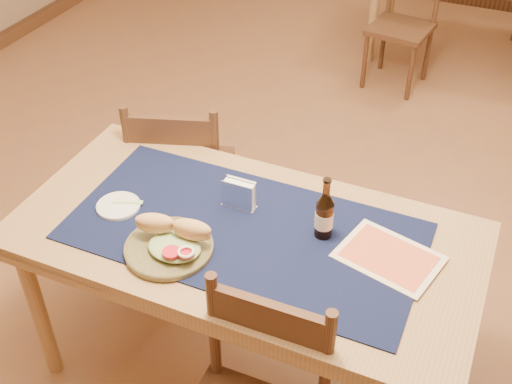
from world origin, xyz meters
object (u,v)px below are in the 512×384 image
at_px(chair_main_far, 182,175).
at_px(sandwich_plate, 171,243).
at_px(main_table, 245,249).
at_px(beer_bottle, 324,215).
at_px(napkin_holder, 239,195).

height_order(chair_main_far, sandwich_plate, chair_main_far).
xyz_separation_m(main_table, beer_bottle, (0.25, 0.09, 0.18)).
distance_m(main_table, napkin_holder, 0.19).
xyz_separation_m(chair_main_far, napkin_holder, (0.47, -0.40, 0.33)).
height_order(sandwich_plate, beer_bottle, beer_bottle).
bearing_deg(beer_bottle, chair_main_far, 151.88).
bearing_deg(main_table, sandwich_plate, -134.59).
height_order(main_table, napkin_holder, napkin_holder).
bearing_deg(beer_bottle, napkin_holder, 175.68).
distance_m(chair_main_far, sandwich_plate, 0.84).
bearing_deg(main_table, beer_bottle, 18.95).
height_order(main_table, beer_bottle, beer_bottle).
height_order(sandwich_plate, napkin_holder, sandwich_plate).
distance_m(sandwich_plate, napkin_holder, 0.31).
relative_size(chair_main_far, napkin_holder, 7.29).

